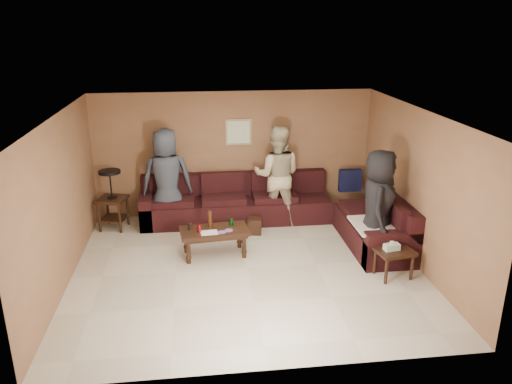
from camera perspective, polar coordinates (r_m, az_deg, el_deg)
room at (r=7.52m, az=-1.11°, el=2.59°), size 5.60×5.50×2.50m
sectional_sofa at (r=9.48m, az=2.90°, el=-2.41°), size 4.65×2.90×0.97m
coffee_table at (r=8.43m, az=-4.80°, el=-4.72°), size 1.19×0.69×0.76m
end_table_left at (r=9.79m, az=-16.12°, el=-0.72°), size 0.61×0.61×1.15m
side_table_right at (r=8.01m, az=15.47°, el=-6.78°), size 0.62×0.54×0.60m
waste_bin at (r=9.35m, az=-0.17°, el=-3.86°), size 0.29×0.29×0.30m
wall_art at (r=9.91m, az=-2.02°, el=6.86°), size 0.52×0.04×0.52m
person_left at (r=9.54m, az=-10.14°, el=1.50°), size 0.96×0.65×1.92m
person_middle at (r=9.62m, az=2.43°, el=1.93°), size 1.07×0.92×1.92m
person_right at (r=8.40m, az=13.76°, el=-1.44°), size 0.87×1.06×1.86m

